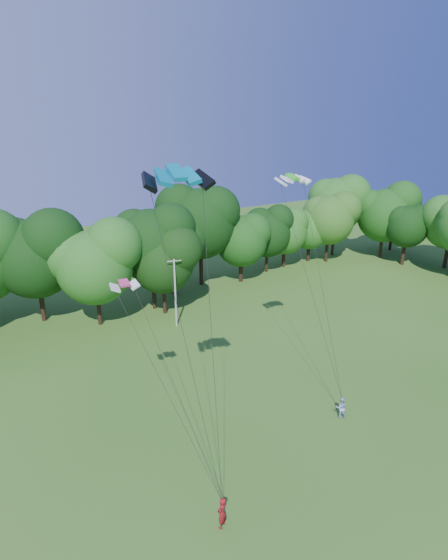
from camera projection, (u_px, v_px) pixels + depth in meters
utility_pole at (175, 292)px, 43.52m from camera, size 1.40×0.46×7.14m
kite_flyer_left at (222, 513)px, 22.14m from camera, size 0.79×0.74×1.82m
kite_flyer_right at (341, 407)px, 30.54m from camera, size 0.98×0.93×1.60m
kite_teal at (176, 172)px, 18.76m from camera, size 3.17×1.77×0.66m
kite_green at (293, 177)px, 29.52m from camera, size 2.45×1.26×0.40m
kite_pink at (124, 283)px, 25.27m from camera, size 1.75×0.99×0.26m
tree_back_center at (162, 255)px, 45.60m from camera, size 7.27×7.27×10.57m
tree_back_east at (330, 214)px, 63.31m from camera, size 7.95×7.95×11.57m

